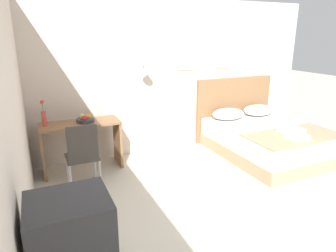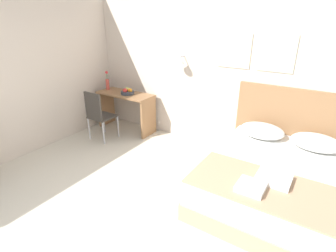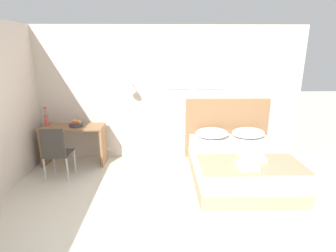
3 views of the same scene
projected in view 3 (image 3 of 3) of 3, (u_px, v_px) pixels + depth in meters
The scene contains 12 objects.
wall_back at pixel (161, 94), 5.27m from camera, with size 5.67×0.31×2.65m.
bed at pixel (239, 165), 4.57m from camera, with size 1.59×1.97×0.52m.
headboard at pixel (226, 128), 5.44m from camera, with size 1.71×0.06×1.24m.
pillow_left at pixel (212, 133), 5.13m from camera, with size 0.64×0.48×0.20m.
pillow_right at pixel (248, 133), 5.14m from camera, with size 0.64×0.48×0.20m.
throw_blanket at pixel (251, 164), 3.94m from camera, with size 1.54×0.79×0.02m.
folded_towel_near_foot at pixel (252, 158), 4.06m from camera, with size 0.35×0.29×0.06m.
folded_towel_mid_bed at pixel (248, 165), 3.79m from camera, with size 0.28×0.27×0.06m.
desk at pixel (74, 138), 5.11m from camera, with size 1.18×0.48×0.78m.
desk_chair at pixel (56, 150), 4.46m from camera, with size 0.43×0.43×0.95m.
fruit_bowl at pixel (76, 124), 5.02m from camera, with size 0.27×0.27×0.12m.
flower_vase at pixel (46, 119), 5.02m from camera, with size 0.07×0.07×0.39m.
Camera 3 is at (0.04, -2.30, 2.18)m, focal length 28.00 mm.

